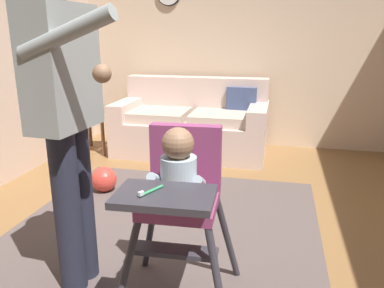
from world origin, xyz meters
TOP-DOWN VIEW (x-y plane):
  - ground at (0.00, 0.00)m, footprint 5.62×6.73m
  - wall_far at (0.00, 2.59)m, footprint 4.82×0.06m
  - area_rug at (-0.29, -0.16)m, footprint 2.17×2.93m
  - couch at (-0.53, 2.07)m, footprint 1.74×0.86m
  - high_chair at (0.01, -0.52)m, footprint 0.64×0.75m
  - adult_standing at (-0.59, -0.48)m, footprint 0.51×0.52m
  - toy_ball at (-1.03, 0.74)m, footprint 0.23×0.23m
  - side_table at (-1.66, 1.86)m, footprint 0.40×0.40m
  - sippy_cup at (-1.69, 1.86)m, footprint 0.07×0.07m

SIDE VIEW (x-z plane):
  - ground at x=0.00m, z-range -0.10..0.00m
  - area_rug at x=-0.29m, z-range 0.00..0.01m
  - toy_ball at x=-1.03m, z-range 0.00..0.23m
  - couch at x=-0.53m, z-range -0.10..0.76m
  - side_table at x=-1.66m, z-range 0.12..0.64m
  - sippy_cup at x=-1.69m, z-range 0.52..0.62m
  - high_chair at x=0.01m, z-range 0.18..1.13m
  - adult_standing at x=-0.59m, z-range 0.11..1.79m
  - wall_far at x=0.00m, z-range 0.00..2.59m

